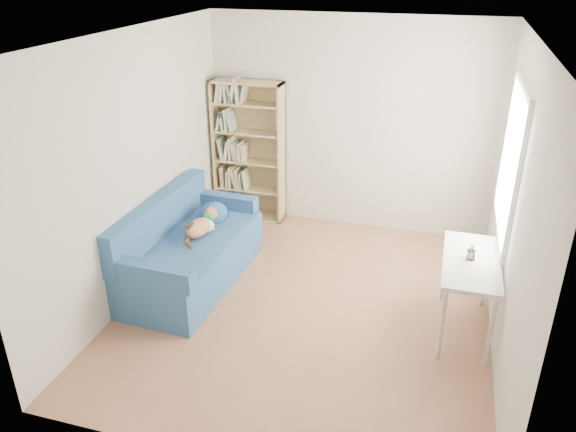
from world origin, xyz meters
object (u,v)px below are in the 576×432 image
object	(u,v)px
bookshelf	(249,157)
sofa	(189,251)
desk	(471,269)
pen_cup	(471,254)

from	to	relation	value
bookshelf	sofa	bearing A→B (deg)	-92.74
bookshelf	desk	bearing A→B (deg)	-33.54
sofa	desk	size ratio (longest dim) A/B	1.77
bookshelf	desk	world-z (taller)	bookshelf
desk	sofa	bearing A→B (deg)	177.52
sofa	pen_cup	world-z (taller)	sofa
sofa	bookshelf	distance (m)	1.77
bookshelf	pen_cup	xyz separation A→B (m)	(2.73, -1.81, -0.03)
bookshelf	desk	distance (m)	3.29
sofa	pen_cup	size ratio (longest dim) A/B	13.03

